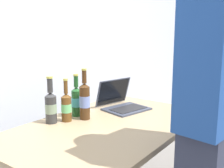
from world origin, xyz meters
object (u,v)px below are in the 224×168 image
beer_bottle_brown (66,106)px  beer_bottle_dark (76,100)px  beer_bottle_green (85,100)px  person_figure (217,112)px  laptop (122,102)px  beer_bottle_amber (51,106)px

beer_bottle_brown → beer_bottle_dark: size_ratio=0.96×
beer_bottle_green → beer_bottle_dark: (0.02, 0.09, -0.02)m
beer_bottle_brown → person_figure: bearing=-87.6°
beer_bottle_green → person_figure: bearing=-94.1°
beer_bottle_green → person_figure: person_figure is taller
laptop → beer_bottle_dark: beer_bottle_dark is taller
laptop → beer_bottle_brown: (-0.45, 0.12, 0.05)m
person_figure → beer_bottle_green: bearing=85.9°
beer_bottle_amber → beer_bottle_dark: bearing=-7.5°
laptop → beer_bottle_green: bearing=171.3°
beer_bottle_dark → beer_bottle_amber: bearing=172.5°
laptop → beer_bottle_brown: bearing=164.9°
beer_bottle_amber → beer_bottle_dark: 0.21m
laptop → beer_bottle_amber: 0.57m
beer_bottle_brown → beer_bottle_green: (0.10, -0.07, 0.03)m
beer_bottle_brown → beer_bottle_dark: bearing=12.1°
beer_bottle_dark → beer_bottle_green: bearing=-102.8°
beer_bottle_green → beer_bottle_amber: (-0.18, 0.12, -0.02)m
beer_bottle_brown → beer_bottle_dark: (0.12, 0.03, 0.01)m
beer_bottle_brown → beer_bottle_dark: beer_bottle_dark is taller
beer_bottle_brown → beer_bottle_amber: 0.10m
beer_bottle_green → person_figure: (-0.06, -0.86, 0.09)m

